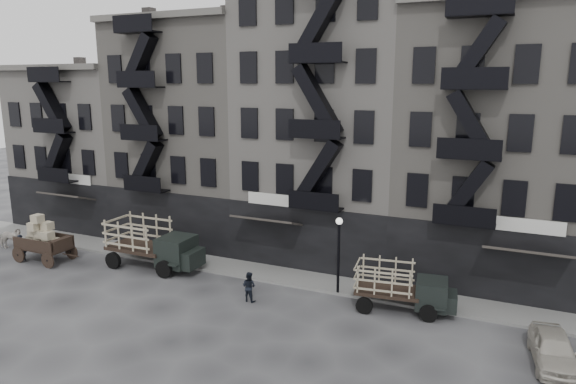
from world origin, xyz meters
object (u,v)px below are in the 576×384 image
at_px(pedestrian_west, 21,248).
at_px(pedestrian_mid, 249,287).
at_px(wagon, 42,235).
at_px(stake_truck_east, 402,284).
at_px(stake_truck_west, 152,240).
at_px(car_east, 553,349).
at_px(horse, 10,238).

height_order(pedestrian_west, pedestrian_mid, pedestrian_west).
xyz_separation_m(wagon, stake_truck_east, (22.36, 2.11, -0.33)).
xyz_separation_m(wagon, stake_truck_west, (7.15, 1.88, 0.00)).
xyz_separation_m(stake_truck_west, pedestrian_west, (-8.39, -2.49, -0.87)).
xyz_separation_m(stake_truck_east, pedestrian_west, (-23.60, -2.72, -0.53)).
height_order(wagon, car_east, wagon).
relative_size(stake_truck_east, pedestrian_west, 2.94).
height_order(stake_truck_east, car_east, stake_truck_east).
distance_m(car_east, pedestrian_mid, 14.13).
xyz_separation_m(horse, car_east, (33.06, -1.14, -0.08)).
distance_m(horse, car_east, 33.08).
distance_m(stake_truck_east, pedestrian_west, 23.76).
bearing_deg(stake_truck_east, wagon, 177.94).
bearing_deg(wagon, stake_truck_west, 14.69).
relative_size(horse, stake_truck_east, 0.35).
height_order(wagon, pedestrian_west, wagon).
xyz_separation_m(wagon, pedestrian_mid, (14.90, -0.04, -0.94)).
xyz_separation_m(horse, wagon, (4.03, -0.74, 0.98)).
distance_m(horse, pedestrian_mid, 18.95).
relative_size(car_east, pedestrian_mid, 2.48).
bearing_deg(horse, wagon, -121.29).
xyz_separation_m(stake_truck_east, car_east, (6.66, -2.51, -0.73)).
distance_m(horse, stake_truck_east, 26.44).
relative_size(car_east, pedestrian_west, 2.28).
xyz_separation_m(horse, pedestrian_mid, (18.94, -0.78, 0.04)).
distance_m(horse, pedestrian_west, 3.10).
distance_m(stake_truck_west, pedestrian_west, 8.80).
bearing_deg(stake_truck_west, pedestrian_west, -164.12).
distance_m(stake_truck_west, pedestrian_mid, 8.04).
distance_m(stake_truck_west, car_east, 22.02).
relative_size(wagon, stake_truck_east, 0.71).
bearing_deg(pedestrian_west, stake_truck_east, -53.73).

